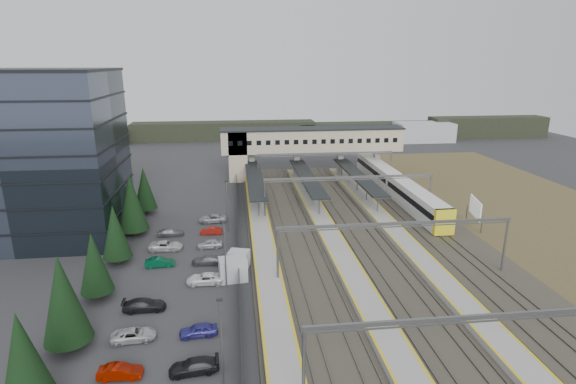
{
  "coord_description": "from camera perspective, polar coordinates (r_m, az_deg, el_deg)",
  "views": [
    {
      "loc": [
        -6.4,
        -55.51,
        25.22
      ],
      "look_at": [
        2.14,
        16.84,
        4.0
      ],
      "focal_mm": 28.0,
      "sensor_mm": 36.0,
      "label": 1
    }
  ],
  "objects": [
    {
      "name": "relay_cabin_far",
      "position": [
        57.73,
        -6.27,
        -8.52
      ],
      "size": [
        2.97,
        2.69,
        2.27
      ],
      "color": "#ABADB0",
      "rests_on": "ground"
    },
    {
      "name": "canopies",
      "position": [
        86.26,
        2.42,
        1.93
      ],
      "size": [
        23.1,
        30.0,
        3.28
      ],
      "color": "black",
      "rests_on": "ground"
    },
    {
      "name": "fence",
      "position": [
        65.18,
        -6.37,
        -5.68
      ],
      "size": [
        0.08,
        90.0,
        2.0
      ],
      "color": "#26282B",
      "rests_on": "ground"
    },
    {
      "name": "footbridge",
      "position": [
        100.03,
        1.49,
        6.28
      ],
      "size": [
        40.4,
        6.4,
        11.2
      ],
      "color": "tan",
      "rests_on": "ground"
    },
    {
      "name": "ground",
      "position": [
        61.3,
        -0.14,
        -8.05
      ],
      "size": [
        220.0,
        220.0,
        0.0
      ],
      "primitive_type": "plane",
      "color": "#2B2B2D",
      "rests_on": "ground"
    },
    {
      "name": "lampposts",
      "position": [
        60.5,
        -7.85,
        -4.11
      ],
      "size": [
        0.5,
        53.25,
        8.07
      ],
      "color": "slate",
      "rests_on": "ground"
    },
    {
      "name": "scrub_east",
      "position": [
        83.29,
        31.93,
        -3.92
      ],
      "size": [
        34.0,
        120.0,
        0.06
      ],
      "color": "#4E4528",
      "rests_on": "ground"
    },
    {
      "name": "office_building",
      "position": [
        74.85,
        -29.98,
        4.04
      ],
      "size": [
        24.3,
        18.3,
        24.3
      ],
      "color": "#353D4E",
      "rests_on": "ground"
    },
    {
      "name": "treeline_far",
      "position": [
        152.48,
        4.82,
        7.79
      ],
      "size": [
        170.0,
        19.0,
        7.0
      ],
      "color": "black",
      "rests_on": "ground"
    },
    {
      "name": "rail_corridor",
      "position": [
        67.31,
        7.32,
        -5.64
      ],
      "size": [
        34.0,
        90.0,
        0.92
      ],
      "color": "#37322B",
      "rests_on": "ground"
    },
    {
      "name": "train",
      "position": [
        89.32,
        13.42,
        0.89
      ],
      "size": [
        3.15,
        43.74,
        3.96
      ],
      "color": "silver",
      "rests_on": "ground"
    },
    {
      "name": "conifer_row",
      "position": [
        57.67,
        -22.05,
        -5.71
      ],
      "size": [
        4.42,
        49.82,
        9.5
      ],
      "color": "black",
      "rests_on": "ground"
    },
    {
      "name": "billboard",
      "position": [
        75.8,
        22.69,
        -1.97
      ],
      "size": [
        1.41,
        5.56,
        4.75
      ],
      "color": "slate",
      "rests_on": "ground"
    },
    {
      "name": "relay_cabin_near",
      "position": [
        54.78,
        -7.0,
        -9.72
      ],
      "size": [
        3.53,
        2.78,
        2.7
      ],
      "color": "#ABADB0",
      "rests_on": "ground"
    },
    {
      "name": "gantries",
      "position": [
        64.28,
        10.23,
        -1.43
      ],
      "size": [
        28.4,
        62.28,
        7.17
      ],
      "color": "slate",
      "rests_on": "ground"
    },
    {
      "name": "car_park",
      "position": [
        54.68,
        -13.45,
        -11.0
      ],
      "size": [
        10.66,
        44.63,
        1.28
      ],
      "color": "silver",
      "rests_on": "ground"
    }
  ]
}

